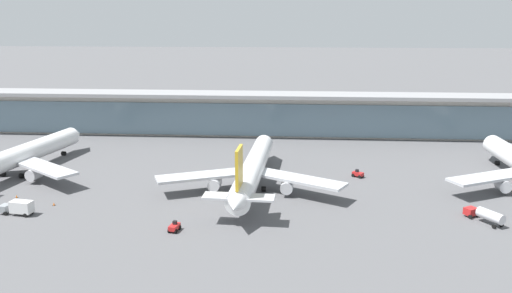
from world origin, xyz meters
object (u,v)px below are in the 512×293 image
Objects in this scene: service_truck_under_wing_red at (174,227)px; safety_cone_bravo at (54,204)px; service_truck_on_taxiway_grey at (18,207)px; airliner_left_stand at (14,158)px; service_truck_by_tail_red at (358,174)px; service_truck_mid_apron_red at (486,215)px; safety_cone_alpha at (17,196)px; airliner_centre_stand at (253,170)px.

service_truck_under_wing_red is 4.48× the size of safety_cone_bravo.
service_truck_under_wing_red is 35.41m from service_truck_on_taxiway_grey.
service_truck_by_tail_red is at bearing 3.30° from airliner_left_stand.
service_truck_mid_apron_red is at bearing 1.54° from service_truck_on_taxiway_grey.
service_truck_on_taxiway_grey is at bearing -178.46° from service_truck_mid_apron_red.
service_truck_by_tail_red reaches higher than safety_cone_bravo.
safety_cone_alpha is (-6.01, 10.07, -1.37)m from service_truck_on_taxiway_grey.
safety_cone_alpha is at bearing 175.87° from service_truck_mid_apron_red.
safety_cone_bravo is (-70.05, -25.85, -0.56)m from service_truck_by_tail_red.
service_truck_under_wing_red is 4.48× the size of safety_cone_alpha.
safety_cone_bravo is (-29.98, 12.01, -0.56)m from service_truck_under_wing_red.
service_truck_mid_apron_red is at bearing 7.96° from service_truck_under_wing_red.
service_truck_on_taxiway_grey is (-34.87, 6.12, 0.82)m from service_truck_under_wing_red.
airliner_centre_stand reaches higher than service_truck_mid_apron_red.
safety_cone_bravo is (4.89, 5.90, -1.37)m from service_truck_on_taxiway_grey.
airliner_centre_stand is 52.39m from service_truck_on_taxiway_grey.
airliner_centre_stand is at bearing 160.19° from service_truck_mid_apron_red.
airliner_left_stand is at bearing 133.83° from safety_cone_bravo.
service_truck_on_taxiway_grey is 10.80× the size of safety_cone_alpha.
service_truck_under_wing_red is at bearing -21.61° from safety_cone_alpha.
safety_cone_alpha is (8.95, -16.49, -4.63)m from airliner_left_stand.
safety_cone_bravo is at bearing 50.34° from service_truck_on_taxiway_grey.
safety_cone_alpha is 1.00× the size of safety_cone_bravo.
airliner_left_stand is 18.76× the size of service_truck_under_wing_red.
service_truck_mid_apron_red reaches higher than safety_cone_alpha.
service_truck_on_taxiway_grey is (-48.20, -20.27, -3.26)m from airliner_centre_stand.
airliner_left_stand is at bearing 167.95° from service_truck_mid_apron_red.
airliner_centre_stand is 84.28× the size of safety_cone_bravo.
service_truck_by_tail_red is at bearing 20.25° from safety_cone_bravo.
safety_cone_alpha is (-54.21, -10.20, -4.63)m from airliner_centre_stand.
airliner_left_stand is 30.66m from service_truck_on_taxiway_grey.
service_truck_under_wing_red reaches higher than safety_cone_alpha.
airliner_centre_stand reaches higher than service_truck_on_taxiway_grey.
airliner_left_stand is 7.78× the size of service_truck_on_taxiway_grey.
service_truck_under_wing_red is (-13.33, -26.39, -4.07)m from airliner_centre_stand.
airliner_left_stand reaches higher than safety_cone_alpha.
airliner_left_stand is 6.92× the size of service_truck_mid_apron_red.
safety_cone_bravo is at bearing -20.98° from safety_cone_alpha.
airliner_centre_stand is 55.35m from safety_cone_alpha.
service_truck_mid_apron_red is 1.12× the size of service_truck_on_taxiway_grey.
airliner_centre_stand is 29.84m from service_truck_under_wing_red.
service_truck_mid_apron_red is at bearing -52.57° from service_truck_by_tail_red.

